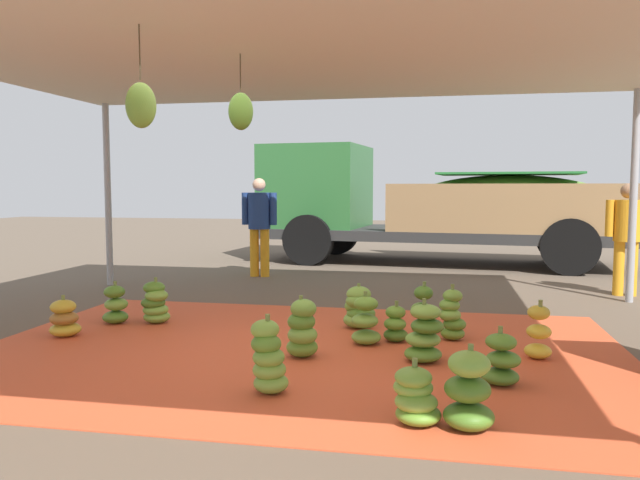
# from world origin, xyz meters

# --- Properties ---
(ground_plane) EXTENTS (40.00, 40.00, 0.00)m
(ground_plane) POSITION_xyz_m (0.00, 3.00, 0.00)
(ground_plane) COLOR brown
(tarp_orange) EXTENTS (6.08, 4.23, 0.01)m
(tarp_orange) POSITION_xyz_m (0.00, 0.00, 0.01)
(tarp_orange) COLOR #D1512D
(tarp_orange) RESTS_ON ground
(tent_canopy) EXTENTS (8.00, 7.00, 2.88)m
(tent_canopy) POSITION_xyz_m (-0.01, -0.09, 2.79)
(tent_canopy) COLOR #9EA0A5
(tent_canopy) RESTS_ON ground
(banana_bunch_0) EXTENTS (0.42, 0.43, 0.43)m
(banana_bunch_0) POSITION_xyz_m (1.15, -1.60, 0.18)
(banana_bunch_0) COLOR #60932D
(banana_bunch_0) RESTS_ON tarp_orange
(banana_bunch_1) EXTENTS (0.45, 0.43, 0.56)m
(banana_bunch_1) POSITION_xyz_m (1.17, -0.13, 0.24)
(banana_bunch_1) COLOR #518428
(banana_bunch_1) RESTS_ON tarp_orange
(banana_bunch_2) EXTENTS (0.40, 0.41, 0.54)m
(banana_bunch_2) POSITION_xyz_m (1.49, -1.63, 0.24)
(banana_bunch_2) COLOR #477523
(banana_bunch_2) RESTS_ON tarp_orange
(banana_bunch_3) EXTENTS (0.39, 0.40, 0.56)m
(banana_bunch_3) POSITION_xyz_m (0.09, -0.21, 0.26)
(banana_bunch_3) COLOR #60932D
(banana_bunch_3) RESTS_ON tarp_orange
(banana_bunch_4) EXTENTS (0.31, 0.32, 0.53)m
(banana_bunch_4) POSITION_xyz_m (2.17, 0.17, 0.23)
(banana_bunch_4) COLOR gold
(banana_bunch_4) RESTS_ON tarp_orange
(banana_bunch_5) EXTENTS (0.40, 0.40, 0.52)m
(banana_bunch_5) POSITION_xyz_m (0.60, 0.35, 0.23)
(banana_bunch_5) COLOR #75A83D
(banana_bunch_5) RESTS_ON tarp_orange
(banana_bunch_6) EXTENTS (0.31, 0.33, 0.41)m
(banana_bunch_6) POSITION_xyz_m (0.87, 0.53, 0.17)
(banana_bunch_6) COLOR #477523
(banana_bunch_6) RESTS_ON tarp_orange
(banana_bunch_7) EXTENTS (0.41, 0.40, 0.52)m
(banana_bunch_7) POSITION_xyz_m (-1.84, 0.84, 0.23)
(banana_bunch_7) COLOR #75A83D
(banana_bunch_7) RESTS_ON tarp_orange
(banana_bunch_8) EXTENTS (0.32, 0.35, 0.55)m
(banana_bunch_8) POSITION_xyz_m (1.13, 0.90, 0.24)
(banana_bunch_8) COLOR #6B9E38
(banana_bunch_8) RESTS_ON tarp_orange
(banana_bunch_9) EXTENTS (0.34, 0.33, 0.56)m
(banana_bunch_9) POSITION_xyz_m (1.42, 0.70, 0.25)
(banana_bunch_9) COLOR #60932D
(banana_bunch_9) RESTS_ON tarp_orange
(banana_bunch_10) EXTENTS (0.34, 0.34, 0.48)m
(banana_bunch_10) POSITION_xyz_m (-2.28, 0.75, 0.21)
(banana_bunch_10) COLOR #518428
(banana_bunch_10) RESTS_ON tarp_orange
(banana_bunch_11) EXTENTS (0.34, 0.35, 0.45)m
(banana_bunch_11) POSITION_xyz_m (1.78, -0.67, 0.19)
(banana_bunch_11) COLOR #477523
(banana_bunch_11) RESTS_ON tarp_orange
(banana_bunch_12) EXTENTS (0.46, 0.46, 0.49)m
(banana_bunch_12) POSITION_xyz_m (0.44, 1.06, 0.22)
(banana_bunch_12) COLOR #75A83D
(banana_bunch_12) RESTS_ON tarp_orange
(banana_bunch_13) EXTENTS (0.37, 0.37, 0.43)m
(banana_bunch_13) POSITION_xyz_m (-2.48, 0.09, 0.19)
(banana_bunch_13) COLOR gold
(banana_bunch_13) RESTS_ON tarp_orange
(banana_bunch_14) EXTENTS (0.37, 0.35, 0.59)m
(banana_bunch_14) POSITION_xyz_m (0.05, -1.20, 0.26)
(banana_bunch_14) COLOR #75A83D
(banana_bunch_14) RESTS_ON tarp_orange
(cargo_truck_main) EXTENTS (7.28, 3.00, 2.40)m
(cargo_truck_main) POSITION_xyz_m (0.96, 7.16, 1.21)
(cargo_truck_main) COLOR #2D2D2D
(cargo_truck_main) RESTS_ON ground
(worker_0) EXTENTS (0.62, 0.38, 1.69)m
(worker_0) POSITION_xyz_m (-1.76, 4.66, 0.99)
(worker_0) COLOR orange
(worker_0) RESTS_ON ground
(worker_1) EXTENTS (0.58, 0.36, 1.59)m
(worker_1) POSITION_xyz_m (3.88, 3.82, 0.93)
(worker_1) COLOR orange
(worker_1) RESTS_ON ground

